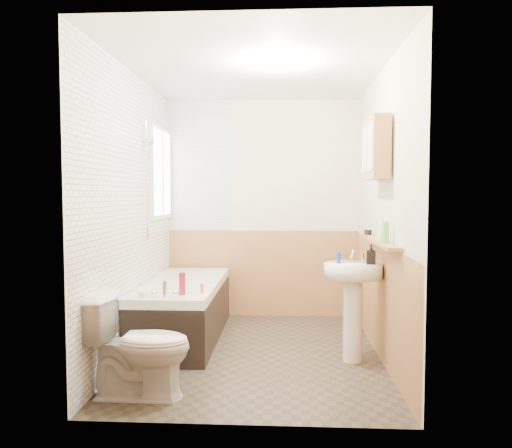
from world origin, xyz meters
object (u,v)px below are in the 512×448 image
object	(u,v)px
toilet	(139,346)
medicine_cabinet	(376,149)
bathtub	(184,308)
sink	(353,291)
pine_shelf	(378,241)

from	to	relation	value
toilet	medicine_cabinet	size ratio (longest dim) A/B	1.31
medicine_cabinet	toilet	bearing A→B (deg)	-155.17
bathtub	toilet	world-z (taller)	toilet
bathtub	medicine_cabinet	distance (m)	2.38
bathtub	sink	size ratio (longest dim) A/B	1.88
toilet	sink	size ratio (longest dim) A/B	0.77
bathtub	medicine_cabinet	xyz separation A→B (m)	(1.74, -0.62, 1.50)
bathtub	toilet	distance (m)	1.44
bathtub	medicine_cabinet	size ratio (longest dim) A/B	3.20
bathtub	sink	bearing A→B (deg)	-21.10
bathtub	medicine_cabinet	bearing A→B (deg)	-19.57
sink	pine_shelf	world-z (taller)	pine_shelf
toilet	sink	bearing A→B (deg)	-61.89
sink	pine_shelf	bearing A→B (deg)	-7.21
pine_shelf	sink	bearing A→B (deg)	179.30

